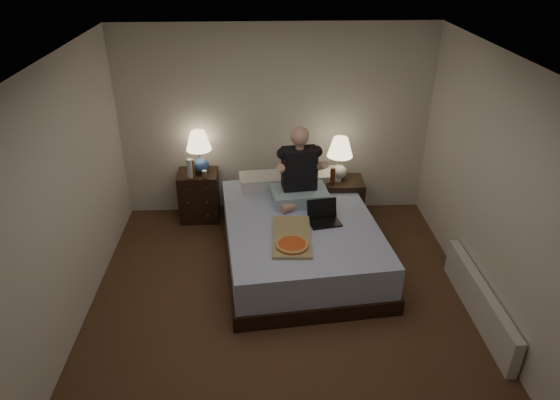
{
  "coord_description": "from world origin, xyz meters",
  "views": [
    {
      "loc": [
        -0.21,
        -3.86,
        3.43
      ],
      "look_at": [
        0.0,
        0.9,
        0.85
      ],
      "focal_mm": 32.0,
      "sensor_mm": 36.0,
      "label": 1
    }
  ],
  "objects_px": {
    "nightstand_right": "(343,202)",
    "laptop": "(325,214)",
    "radiator": "(479,301)",
    "lamp_left": "(199,152)",
    "person": "(300,167)",
    "beer_bottle_right": "(333,176)",
    "nightstand_left": "(199,195)",
    "water_bottle": "(190,169)",
    "lamp_right": "(340,159)",
    "beer_bottle_left": "(192,168)",
    "bed": "(300,239)",
    "pizza_box": "(292,245)",
    "soda_can": "(204,174)"
  },
  "relations": [
    {
      "from": "nightstand_left",
      "to": "laptop",
      "type": "relative_size",
      "value": 1.95
    },
    {
      "from": "lamp_left",
      "to": "person",
      "type": "distance_m",
      "value": 1.4
    },
    {
      "from": "nightstand_left",
      "to": "water_bottle",
      "type": "height_order",
      "value": "water_bottle"
    },
    {
      "from": "soda_can",
      "to": "nightstand_left",
      "type": "bearing_deg",
      "value": 123.63
    },
    {
      "from": "person",
      "to": "laptop",
      "type": "bearing_deg",
      "value": -71.48
    },
    {
      "from": "lamp_left",
      "to": "beer_bottle_left",
      "type": "xyz_separation_m",
      "value": [
        -0.09,
        -0.11,
        -0.17
      ]
    },
    {
      "from": "lamp_left",
      "to": "water_bottle",
      "type": "bearing_deg",
      "value": -128.44
    },
    {
      "from": "nightstand_right",
      "to": "beer_bottle_right",
      "type": "height_order",
      "value": "beer_bottle_right"
    },
    {
      "from": "beer_bottle_right",
      "to": "laptop",
      "type": "relative_size",
      "value": 0.68
    },
    {
      "from": "beer_bottle_right",
      "to": "nightstand_left",
      "type": "bearing_deg",
      "value": 168.74
    },
    {
      "from": "laptop",
      "to": "lamp_right",
      "type": "bearing_deg",
      "value": 61.81
    },
    {
      "from": "bed",
      "to": "water_bottle",
      "type": "xyz_separation_m",
      "value": [
        -1.33,
        0.91,
        0.51
      ]
    },
    {
      "from": "nightstand_right",
      "to": "laptop",
      "type": "height_order",
      "value": "laptop"
    },
    {
      "from": "lamp_left",
      "to": "person",
      "type": "height_order",
      "value": "person"
    },
    {
      "from": "water_bottle",
      "to": "lamp_left",
      "type": "bearing_deg",
      "value": 51.56
    },
    {
      "from": "nightstand_right",
      "to": "person",
      "type": "distance_m",
      "value": 1.02
    },
    {
      "from": "nightstand_left",
      "to": "lamp_left",
      "type": "relative_size",
      "value": 1.18
    },
    {
      "from": "beer_bottle_left",
      "to": "person",
      "type": "height_order",
      "value": "person"
    },
    {
      "from": "lamp_left",
      "to": "pizza_box",
      "type": "distance_m",
      "value": 2.01
    },
    {
      "from": "lamp_right",
      "to": "radiator",
      "type": "bearing_deg",
      "value": -59.76
    },
    {
      "from": "laptop",
      "to": "radiator",
      "type": "distance_m",
      "value": 1.8
    },
    {
      "from": "lamp_left",
      "to": "radiator",
      "type": "xyz_separation_m",
      "value": [
        2.91,
        -2.15,
        -0.74
      ]
    },
    {
      "from": "nightstand_left",
      "to": "water_bottle",
      "type": "distance_m",
      "value": 0.49
    },
    {
      "from": "lamp_left",
      "to": "pizza_box",
      "type": "xyz_separation_m",
      "value": [
        1.08,
        -1.66,
        -0.35
      ]
    },
    {
      "from": "bed",
      "to": "pizza_box",
      "type": "xyz_separation_m",
      "value": [
        -0.13,
        -0.6,
        0.32
      ]
    },
    {
      "from": "lamp_left",
      "to": "soda_can",
      "type": "xyz_separation_m",
      "value": [
        0.06,
        -0.17,
        -0.23
      ]
    },
    {
      "from": "water_bottle",
      "to": "beer_bottle_left",
      "type": "xyz_separation_m",
      "value": [
        0.03,
        0.04,
        -0.01
      ]
    },
    {
      "from": "water_bottle",
      "to": "lamp_right",
      "type": "bearing_deg",
      "value": -1.38
    },
    {
      "from": "lamp_left",
      "to": "lamp_right",
      "type": "height_order",
      "value": "lamp_left"
    },
    {
      "from": "nightstand_left",
      "to": "nightstand_right",
      "type": "bearing_deg",
      "value": -7.92
    },
    {
      "from": "nightstand_left",
      "to": "beer_bottle_left",
      "type": "bearing_deg",
      "value": -112.93
    },
    {
      "from": "lamp_right",
      "to": "water_bottle",
      "type": "distance_m",
      "value": 1.89
    },
    {
      "from": "nightstand_left",
      "to": "nightstand_right",
      "type": "xyz_separation_m",
      "value": [
        1.89,
        -0.24,
        -0.02
      ]
    },
    {
      "from": "nightstand_right",
      "to": "lamp_left",
      "type": "distance_m",
      "value": 1.97
    },
    {
      "from": "nightstand_left",
      "to": "beer_bottle_left",
      "type": "height_order",
      "value": "beer_bottle_left"
    },
    {
      "from": "lamp_right",
      "to": "radiator",
      "type": "height_order",
      "value": "lamp_right"
    },
    {
      "from": "lamp_right",
      "to": "radiator",
      "type": "distance_m",
      "value": 2.37
    },
    {
      "from": "soda_can",
      "to": "laptop",
      "type": "height_order",
      "value": "laptop"
    },
    {
      "from": "beer_bottle_right",
      "to": "water_bottle",
      "type": "bearing_deg",
      "value": 173.81
    },
    {
      "from": "beer_bottle_right",
      "to": "pizza_box",
      "type": "height_order",
      "value": "beer_bottle_right"
    },
    {
      "from": "water_bottle",
      "to": "laptop",
      "type": "bearing_deg",
      "value": -32.5
    },
    {
      "from": "lamp_right",
      "to": "person",
      "type": "height_order",
      "value": "person"
    },
    {
      "from": "soda_can",
      "to": "person",
      "type": "height_order",
      "value": "person"
    },
    {
      "from": "pizza_box",
      "to": "lamp_left",
      "type": "bearing_deg",
      "value": 125.82
    },
    {
      "from": "nightstand_left",
      "to": "lamp_right",
      "type": "relative_size",
      "value": 1.18
    },
    {
      "from": "lamp_left",
      "to": "radiator",
      "type": "distance_m",
      "value": 3.69
    },
    {
      "from": "nightstand_right",
      "to": "bed",
      "type": "bearing_deg",
      "value": -126.35
    },
    {
      "from": "nightstand_right",
      "to": "nightstand_left",
      "type": "bearing_deg",
      "value": 174.31
    },
    {
      "from": "soda_can",
      "to": "person",
      "type": "relative_size",
      "value": 0.11
    },
    {
      "from": "pizza_box",
      "to": "bed",
      "type": "bearing_deg",
      "value": 80.35
    }
  ]
}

